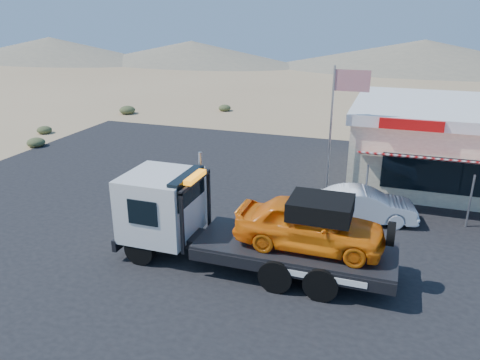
# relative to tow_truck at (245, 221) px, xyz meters

# --- Properties ---
(ground) EXTENTS (120.00, 120.00, 0.00)m
(ground) POSITION_rel_tow_truck_xyz_m (-3.05, 2.41, -1.65)
(ground) COLOR #987A56
(ground) RESTS_ON ground
(asphalt_lot) EXTENTS (32.00, 24.00, 0.02)m
(asphalt_lot) POSITION_rel_tow_truck_xyz_m (-1.05, 5.41, -1.64)
(asphalt_lot) COLOR black
(asphalt_lot) RESTS_ON ground
(tow_truck) EXTENTS (9.15, 2.71, 3.06)m
(tow_truck) POSITION_rel_tow_truck_xyz_m (0.00, 0.00, 0.00)
(tow_truck) COLOR black
(tow_truck) RESTS_ON asphalt_lot
(white_sedan) EXTENTS (4.39, 2.25, 1.38)m
(white_sedan) POSITION_rel_tow_truck_xyz_m (3.47, 4.93, -0.94)
(white_sedan) COLOR silver
(white_sedan) RESTS_ON asphalt_lot
(jerky_store) EXTENTS (10.40, 9.97, 3.90)m
(jerky_store) POSITION_rel_tow_truck_xyz_m (7.45, 11.39, 0.34)
(jerky_store) COLOR #BEAF90
(jerky_store) RESTS_ON asphalt_lot
(flagpole) EXTENTS (1.55, 0.10, 6.00)m
(flagpole) POSITION_rel_tow_truck_xyz_m (1.88, 6.91, 2.12)
(flagpole) COLOR #99999E
(flagpole) RESTS_ON asphalt_lot
(desert_scrub) EXTENTS (28.09, 34.88, 0.70)m
(desert_scrub) POSITION_rel_tow_truck_xyz_m (-16.71, 11.23, -1.35)
(desert_scrub) COLOR #374123
(desert_scrub) RESTS_ON ground
(distant_hills) EXTENTS (126.00, 48.00, 4.20)m
(distant_hills) POSITION_rel_tow_truck_xyz_m (-12.82, 57.55, 0.24)
(distant_hills) COLOR #726B59
(distant_hills) RESTS_ON ground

